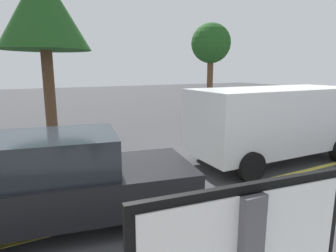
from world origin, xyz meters
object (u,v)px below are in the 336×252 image
Objects in this scene: car_black_behind_van at (64,180)px; tree_centre_verge at (43,10)px; white_van at (274,120)px; tree_left_verge at (211,45)px.

car_black_behind_van is 0.79× the size of tree_centre_verge.
tree_centre_verge is (-5.70, 4.72, 3.36)m from white_van.
white_van is 6.21m from car_black_behind_van.
tree_left_verge is at bearing 11.51° from tree_centre_verge.
tree_centre_verge is (0.42, 5.63, 3.80)m from car_black_behind_van.
white_van is 1.11× the size of car_black_behind_van.
tree_left_verge is 0.84× the size of tree_centre_verge.
tree_centre_verge is at bearing -168.49° from tree_left_verge.
white_van is 1.04× the size of tree_left_verge.
tree_left_verge reaches higher than white_van.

